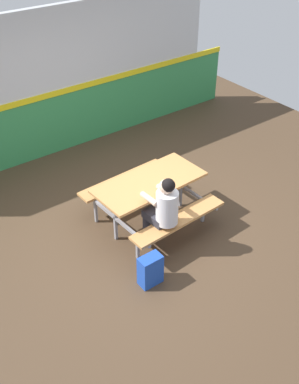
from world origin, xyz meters
The scene contains 5 objects.
ground_plane centered at (0.00, 0.00, -0.01)m, with size 10.00×10.00×0.02m, color #4C3826.
accent_backdrop centered at (0.00, 2.75, 1.25)m, with size 8.00×0.14×2.60m.
picnic_table_main centered at (0.13, 0.00, 0.57)m, with size 1.65×1.62×0.74m.
student_nearer centered at (-0.06, -0.57, 0.71)m, with size 0.37×0.53×1.21m.
backpack_dark centered at (-0.60, -1.00, 0.22)m, with size 0.30×0.22×0.44m.
Camera 1 is at (-3.12, -4.38, 4.48)m, focal length 43.33 mm.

